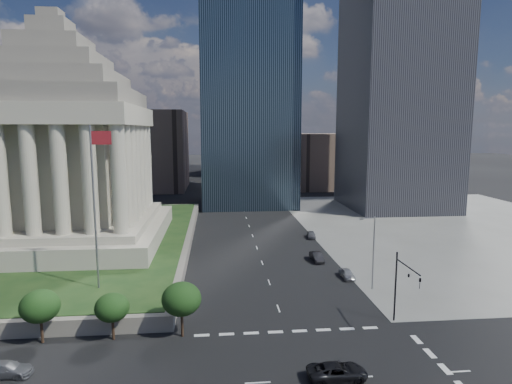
{
  "coord_description": "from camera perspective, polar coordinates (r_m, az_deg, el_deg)",
  "views": [
    {
      "loc": [
        -7.32,
        -28.47,
        21.3
      ],
      "look_at": [
        -2.64,
        20.79,
        14.13
      ],
      "focal_mm": 30.0,
      "sensor_mm": 36.0,
      "label": 1
    }
  ],
  "objects": [
    {
      "name": "parked_sedan_near",
      "position": [
        64.48,
        12.06,
        -10.61
      ],
      "size": [
        1.57,
        3.88,
        1.32
      ],
      "primitive_type": "imported",
      "rotation": [
        0.0,
        0.0,
        -0.0
      ],
      "color": "gray",
      "rests_on": "ground"
    },
    {
      "name": "midrise_glass",
      "position": [
        124.13,
        -1.13,
        12.27
      ],
      "size": [
        26.0,
        26.0,
        60.0
      ],
      "primitive_type": "cube",
      "color": "black",
      "rests_on": "ground"
    },
    {
      "name": "suv_grey",
      "position": [
        45.85,
        -30.32,
        -19.72
      ],
      "size": [
        2.06,
        4.52,
        1.28
      ],
      "primitive_type": "imported",
      "rotation": [
        0.0,
        0.0,
        1.51
      ],
      "color": "#56575D",
      "rests_on": "ground"
    },
    {
      "name": "parked_sedan_far",
      "position": [
        86.25,
        7.38,
        -5.66
      ],
      "size": [
        2.12,
        4.1,
        1.33
      ],
      "primitive_type": "imported",
      "rotation": [
        0.0,
        0.0,
        -0.14
      ],
      "color": "#57595F",
      "rests_on": "ground"
    },
    {
      "name": "flagpole",
      "position": [
        55.06,
        -20.64,
        -0.84
      ],
      "size": [
        2.52,
        0.24,
        20.0
      ],
      "color": "slate",
      "rests_on": "plaza_lawn"
    },
    {
      "name": "ground",
      "position": [
        130.43,
        -2.13,
        -1.16
      ],
      "size": [
        500.0,
        500.0,
        0.0
      ],
      "primitive_type": "plane",
      "color": "black",
      "rests_on": "ground"
    },
    {
      "name": "sidewalk_ne",
      "position": [
        105.47,
        25.16,
        -4.19
      ],
      "size": [
        68.0,
        90.0,
        0.03
      ],
      "primitive_type": "cube",
      "color": "slate",
      "rests_on": "ground"
    },
    {
      "name": "war_memorial",
      "position": [
        81.0,
        -24.89,
        7.56
      ],
      "size": [
        34.0,
        34.0,
        39.0
      ],
      "primitive_type": null,
      "color": "#A69E8B",
      "rests_on": "plaza_lawn"
    },
    {
      "name": "building_filler_ne",
      "position": [
        163.67,
        8.52,
        4.2
      ],
      "size": [
        20.0,
        30.0,
        20.0
      ],
      "primitive_type": "cube",
      "color": "brown",
      "rests_on": "ground"
    },
    {
      "name": "pickup_truck",
      "position": [
        40.45,
        10.79,
        -22.48
      ],
      "size": [
        5.29,
        2.56,
        1.45
      ],
      "primitive_type": "imported",
      "rotation": [
        0.0,
        0.0,
        1.6
      ],
      "color": "black",
      "rests_on": "ground"
    },
    {
      "name": "traffic_signal_ne",
      "position": [
        49.28,
        19.01,
        -11.22
      ],
      "size": [
        0.3,
        5.74,
        8.0
      ],
      "color": "black",
      "rests_on": "ground"
    },
    {
      "name": "street_lamp_north",
      "position": [
        59.42,
        15.25,
        -7.31
      ],
      "size": [
        2.13,
        0.22,
        10.0
      ],
      "color": "slate",
      "rests_on": "ground"
    },
    {
      "name": "building_filler_nw",
      "position": [
        160.26,
        -13.61,
        5.41
      ],
      "size": [
        24.0,
        30.0,
        28.0
      ],
      "primitive_type": "cube",
      "color": "brown",
      "rests_on": "ground"
    },
    {
      "name": "plaza_lawn",
      "position": [
        89.2,
        -30.4,
        -5.5
      ],
      "size": [
        64.0,
        68.0,
        0.1
      ],
      "primitive_type": "cube",
      "color": "#173214",
      "rests_on": "plaza_terrace"
    },
    {
      "name": "plaza_terrace",
      "position": [
        89.41,
        -30.35,
        -6.09
      ],
      "size": [
        66.0,
        70.0,
        1.8
      ],
      "primitive_type": "cube",
      "color": "#686259",
      "rests_on": "ground"
    },
    {
      "name": "highrise_ne",
      "position": [
        127.01,
        18.87,
        20.88
      ],
      "size": [
        26.0,
        28.0,
        100.0
      ],
      "primitive_type": "cube",
      "color": "black",
      "rests_on": "ground"
    },
    {
      "name": "parked_sedan_mid",
      "position": [
        71.54,
        8.09,
        -8.55
      ],
      "size": [
        4.42,
        1.7,
        1.44
      ],
      "primitive_type": "imported",
      "rotation": [
        0.0,
        0.0,
        0.04
      ],
      "color": "black",
      "rests_on": "ground"
    }
  ]
}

